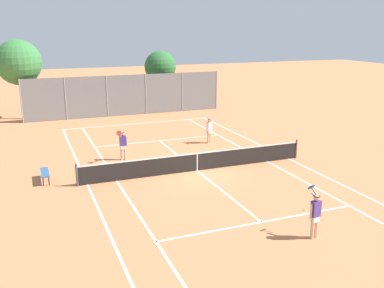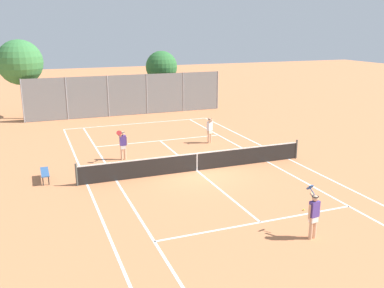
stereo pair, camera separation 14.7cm
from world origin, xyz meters
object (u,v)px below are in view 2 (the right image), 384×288
at_px(player_far_left, 123,144).
at_px(loose_tennis_ball_0, 304,210).
at_px(player_far_right, 210,129).
at_px(courtside_bench, 45,173).
at_px(tennis_net, 197,161).
at_px(tree_behind_left, 21,63).
at_px(player_near_side, 314,213).
at_px(tree_behind_right, 162,68).
at_px(loose_tennis_ball_1, 312,193).

distance_m(player_far_left, loose_tennis_ball_0, 10.70).
bearing_deg(player_far_left, player_far_right, 14.80).
relative_size(player_far_right, courtside_bench, 1.07).
bearing_deg(courtside_bench, tennis_net, -9.71).
bearing_deg(tennis_net, player_far_right, 59.83).
xyz_separation_m(courtside_bench, tree_behind_left, (-0.64, 15.72, 3.94)).
xyz_separation_m(tennis_net, player_far_right, (2.76, 4.75, 0.40)).
xyz_separation_m(player_near_side, tree_behind_right, (2.81, 26.19, 2.63)).
bearing_deg(tree_behind_left, loose_tennis_ball_1, -62.21).
relative_size(player_near_side, tree_behind_right, 0.35).
relative_size(player_far_right, tree_behind_right, 0.32).
bearing_deg(loose_tennis_ball_0, tree_behind_left, 113.61).
bearing_deg(tree_behind_left, tennis_net, -64.99).
distance_m(player_far_right, courtside_bench, 10.65).
xyz_separation_m(player_near_side, player_far_right, (1.72, 12.88, -0.02)).
bearing_deg(player_far_right, loose_tennis_ball_0, -93.20).
distance_m(player_far_right, loose_tennis_ball_1, 9.58).
height_order(player_near_side, player_far_right, player_near_side).
bearing_deg(tennis_net, player_near_side, -82.72).
distance_m(loose_tennis_ball_1, tree_behind_right, 23.09).
height_order(player_far_right, loose_tennis_ball_1, player_far_right).
distance_m(tennis_net, player_far_left, 4.47).
xyz_separation_m(player_near_side, courtside_bench, (-8.32, 9.37, -0.52)).
distance_m(player_near_side, loose_tennis_ball_1, 4.29).
xyz_separation_m(tennis_net, loose_tennis_ball_0, (2.16, -6.08, -0.48)).
distance_m(loose_tennis_ball_0, tree_behind_left, 25.51).
bearing_deg(tree_behind_right, loose_tennis_ball_0, -94.01).
height_order(loose_tennis_ball_0, loose_tennis_ball_1, same).
height_order(courtside_bench, tree_behind_right, tree_behind_right).
bearing_deg(tennis_net, loose_tennis_ball_1, -53.40).
distance_m(tennis_net, player_far_right, 5.51).
relative_size(tennis_net, courtside_bench, 8.00).
bearing_deg(tree_behind_right, loose_tennis_ball_1, -90.80).
bearing_deg(loose_tennis_ball_1, player_far_right, 94.64).
distance_m(tennis_net, courtside_bench, 7.38).
distance_m(player_far_right, loose_tennis_ball_0, 10.88).
bearing_deg(loose_tennis_ball_1, tree_behind_right, 89.20).
bearing_deg(player_near_side, loose_tennis_ball_1, 53.51).
bearing_deg(tree_behind_right, tennis_net, -102.03).
relative_size(player_far_right, loose_tennis_ball_1, 24.24).
xyz_separation_m(tennis_net, tree_behind_left, (-7.91, 16.96, 3.84)).
xyz_separation_m(player_far_left, courtside_bench, (-4.20, -1.97, -0.52)).
xyz_separation_m(player_far_left, player_far_right, (5.84, 1.54, -0.02)).
xyz_separation_m(player_far_left, loose_tennis_ball_0, (5.23, -9.29, -0.89)).
distance_m(loose_tennis_ball_1, tree_behind_left, 24.93).
height_order(player_near_side, player_far_left, same).
bearing_deg(loose_tennis_ball_0, player_far_right, 86.80).
height_order(player_near_side, tree_behind_right, tree_behind_right).
height_order(player_near_side, loose_tennis_ball_0, player_near_side).
relative_size(loose_tennis_ball_0, loose_tennis_ball_1, 1.00).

